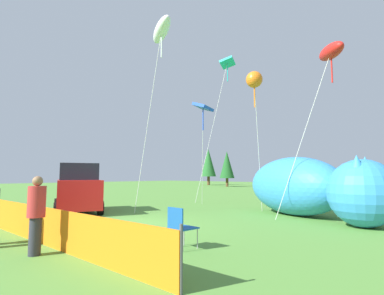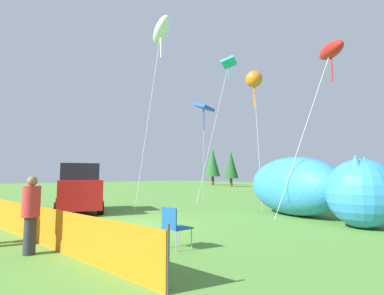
{
  "view_description": "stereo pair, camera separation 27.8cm",
  "coord_description": "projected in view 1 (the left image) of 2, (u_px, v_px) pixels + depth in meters",
  "views": [
    {
      "loc": [
        8.75,
        -6.14,
        1.72
      ],
      "look_at": [
        -0.92,
        4.62,
        3.05
      ],
      "focal_mm": 28.0,
      "sensor_mm": 36.0,
      "label": 1
    },
    {
      "loc": [
        8.95,
        -5.95,
        1.72
      ],
      "look_at": [
        -0.92,
        4.62,
        3.05
      ],
      "focal_mm": 28.0,
      "sensor_mm": 36.0,
      "label": 2
    }
  ],
  "objects": [
    {
      "name": "folding_chair",
      "position": [
        180.0,
        224.0,
        6.99
      ],
      "size": [
        0.58,
        0.58,
        0.97
      ],
      "rotation": [
        0.0,
        0.0,
        1.5
      ],
      "color": "#1959A5",
      "rests_on": "ground"
    },
    {
      "name": "kite_white_ghost",
      "position": [
        162.0,
        31.0,
        13.8
      ],
      "size": [
        2.28,
        1.62,
        8.87
      ],
      "color": "silver",
      "rests_on": "ground"
    },
    {
      "name": "horizon_tree_east",
      "position": [
        227.0,
        165.0,
        44.96
      ],
      "size": [
        2.22,
        2.22,
        5.29
      ],
      "color": "brown",
      "rests_on": "ground"
    },
    {
      "name": "safety_fence",
      "position": [
        40.0,
        225.0,
        7.64
      ],
      "size": [
        10.02,
        0.09,
        1.0
      ],
      "rotation": [
        0.0,
        0.0,
        0.0
      ],
      "color": "orange",
      "rests_on": "ground"
    },
    {
      "name": "kite_red_lizard",
      "position": [
        331.0,
        52.0,
        12.19
      ],
      "size": [
        2.67,
        2.67,
        7.21
      ],
      "color": "silver",
      "rests_on": "ground"
    },
    {
      "name": "kite_blue_box",
      "position": [
        203.0,
        109.0,
        16.55
      ],
      "size": [
        1.64,
        1.73,
        5.75
      ],
      "color": "silver",
      "rests_on": "ground"
    },
    {
      "name": "kite_teal_diamond",
      "position": [
        227.0,
        66.0,
        20.14
      ],
      "size": [
        1.68,
        2.66,
        9.59
      ],
      "color": "silver",
      "rests_on": "ground"
    },
    {
      "name": "inflatable_cat",
      "position": [
        307.0,
        189.0,
        12.29
      ],
      "size": [
        7.02,
        4.92,
        2.5
      ],
      "rotation": [
        0.0,
        0.0,
        -0.46
      ],
      "color": "#338CD8",
      "rests_on": "ground"
    },
    {
      "name": "parked_car",
      "position": [
        78.0,
        189.0,
        13.85
      ],
      "size": [
        4.32,
        3.23,
        2.25
      ],
      "rotation": [
        0.0,
        0.0,
        -0.42
      ],
      "color": "red",
      "rests_on": "ground"
    },
    {
      "name": "ground_plane",
      "position": [
        122.0,
        226.0,
        10.21
      ],
      "size": [
        120.0,
        120.0,
        0.0
      ],
      "primitive_type": "plane",
      "color": "#548C38"
    },
    {
      "name": "horizon_tree_west",
      "position": [
        208.0,
        163.0,
        51.86
      ],
      "size": [
        2.62,
        2.62,
        6.24
      ],
      "color": "brown",
      "rests_on": "ground"
    },
    {
      "name": "spectator_in_white_shirt",
      "position": [
        36.0,
        212.0,
        6.49
      ],
      "size": [
        0.37,
        0.37,
        1.7
      ],
      "color": "#2D2D38",
      "rests_on": "ground"
    },
    {
      "name": "kite_orange_flower",
      "position": [
        254.0,
        80.0,
        13.71
      ],
      "size": [
        0.78,
        1.56,
        6.46
      ],
      "color": "silver",
      "rests_on": "ground"
    }
  ]
}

